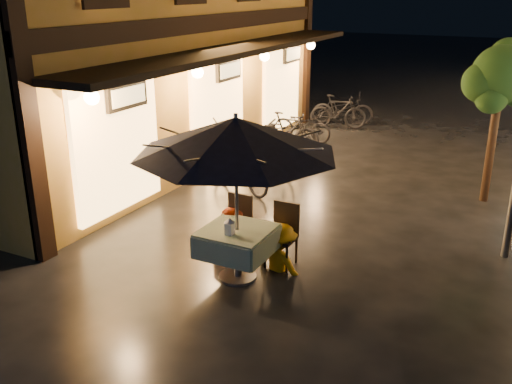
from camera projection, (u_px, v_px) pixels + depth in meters
The scene contains 17 objects.
ground at pixel (281, 268), 8.68m from camera, with size 90.00×90.00×0.00m, color black.
west_building at pixel (131, 1), 13.20m from camera, with size 5.90×11.40×7.40m.
street_tree at pixel (502, 79), 10.60m from camera, with size 1.43×1.20×3.15m.
cafe_table at pixel (237, 241), 8.21m from camera, with size 0.99×0.99×0.78m.
patio_umbrella at pixel (236, 136), 7.68m from camera, with size 2.86×2.86×2.46m.
cafe_chair_left at pixel (237, 222), 9.01m from camera, with size 0.42×0.42×0.97m.
cafe_chair_right at pixel (283, 231), 8.67m from camera, with size 0.42×0.42×0.97m.
table_lantern at pixel (230, 225), 7.92m from camera, with size 0.16×0.16×0.25m.
person_orange at pixel (230, 209), 8.78m from camera, with size 0.79×0.62×1.63m, color #BE2F05.
person_yellow at pixel (281, 226), 8.47m from camera, with size 0.90×0.52×1.39m, color orange.
bicycle_0 at pixel (240, 169), 11.83m from camera, with size 0.61×1.76×0.92m, color black.
bicycle_1 at pixel (267, 152), 12.88m from camera, with size 0.48×1.71×1.03m, color black.
bicycle_2 at pixel (283, 132), 14.83m from camera, with size 0.62×1.78×0.94m, color black.
bicycle_3 at pixel (288, 131), 14.75m from camera, with size 0.47×1.66×1.00m, color black.
bicycle_4 at pixel (302, 125), 15.67m from camera, with size 0.59×1.70×0.89m, color black.
bicycle_5 at pixel (338, 112), 17.00m from camera, with size 0.47×1.68×1.01m, color black.
bicycle_6 at pixel (342, 108), 17.55m from camera, with size 0.65×1.86×0.98m, color black.
Camera 1 is at (3.17, -7.09, 4.06)m, focal length 40.00 mm.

